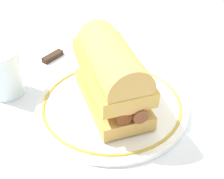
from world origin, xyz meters
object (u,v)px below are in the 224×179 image
(plate, at_px, (112,105))
(sausage_sandwich, at_px, (112,74))
(butter_knife, at_px, (63,51))
(drinking_glass, at_px, (4,76))

(plate, relative_size, sausage_sandwich, 1.35)
(sausage_sandwich, xyz_separation_m, butter_knife, (-0.23, 0.05, -0.07))
(butter_knife, bearing_deg, plate, -12.81)
(plate, relative_size, butter_knife, 1.83)
(sausage_sandwich, xyz_separation_m, drinking_glass, (-0.18, -0.12, -0.04))
(sausage_sandwich, bearing_deg, drinking_glass, -122.77)
(plate, distance_m, butter_knife, 0.24)
(sausage_sandwich, height_order, drinking_glass, sausage_sandwich)
(sausage_sandwich, distance_m, butter_knife, 0.25)
(sausage_sandwich, bearing_deg, butter_knife, -169.70)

